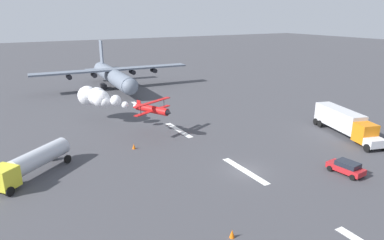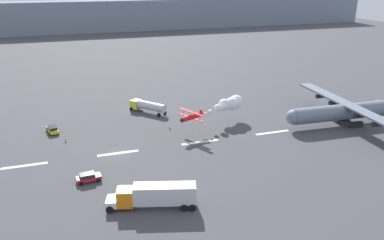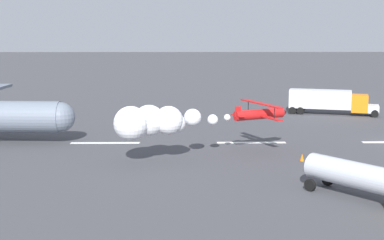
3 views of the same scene
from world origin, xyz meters
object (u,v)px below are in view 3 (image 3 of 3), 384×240
object	(u,v)px
stunt_biplane_red	(162,121)
semi_truck_orange	(330,101)
fuel_tanker_truck	(366,179)
traffic_cone_far	(302,157)

from	to	relation	value
stunt_biplane_red	semi_truck_orange	size ratio (longest dim) A/B	1.36
fuel_tanker_truck	traffic_cone_far	distance (m)	13.07
stunt_biplane_red	semi_truck_orange	xyz separation A→B (m)	(-24.35, -30.10, -2.10)
semi_truck_orange	fuel_tanker_truck	xyz separation A→B (m)	(8.06, 42.44, -0.36)
stunt_biplane_red	semi_truck_orange	bearing A→B (deg)	-128.98
semi_truck_orange	fuel_tanker_truck	bearing A→B (deg)	79.25
stunt_biplane_red	fuel_tanker_truck	size ratio (longest dim) A/B	1.99
fuel_tanker_truck	semi_truck_orange	bearing A→B (deg)	-100.75
stunt_biplane_red	semi_truck_orange	world-z (taller)	stunt_biplane_red
stunt_biplane_red	fuel_tanker_truck	xyz separation A→B (m)	(-16.30, 12.34, -2.46)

